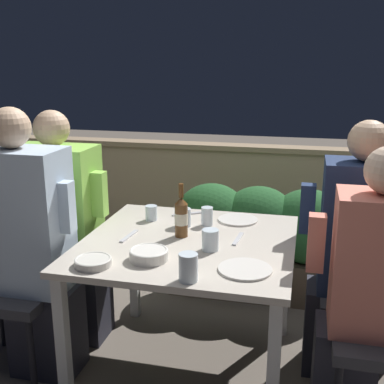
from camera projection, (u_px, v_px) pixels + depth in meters
name	position (u px, v px, depth m)	size (l,w,h in m)	color
ground_plane	(189.00, 368.00, 2.49)	(16.00, 16.00, 0.00)	#665B51
parapet_wall	(239.00, 196.00, 4.03)	(9.00, 0.18, 0.87)	tan
dining_table	(188.00, 256.00, 2.32)	(1.00, 0.99, 0.71)	#BCB2A3
planter_hedge	(258.00, 235.00, 3.20)	(1.15, 0.47, 0.75)	brown
person_blue_shirt	(27.00, 246.00, 2.33)	(0.52, 0.26, 1.34)	#282833
chair_left_far	(34.00, 246.00, 2.72)	(0.47, 0.47, 0.85)	#333338
person_green_blouse	(64.00, 228.00, 2.65)	(0.50, 0.26, 1.29)	#282833
person_coral_top	(367.00, 292.00, 1.97)	(0.47, 0.26, 1.23)	#282833
person_navy_jumper	(351.00, 252.00, 2.31)	(0.47, 0.26, 1.28)	#282833
beer_bottle	(181.00, 216.00, 2.33)	(0.07, 0.07, 0.27)	brown
plate_0	(238.00, 220.00, 2.58)	(0.21, 0.21, 0.01)	silver
plate_1	(245.00, 269.00, 1.97)	(0.22, 0.22, 0.01)	silver
bowl_0	(149.00, 254.00, 2.07)	(0.17, 0.17, 0.05)	silver
bowl_1	(93.00, 261.00, 2.01)	(0.16, 0.16, 0.03)	beige
glass_cup_0	(210.00, 240.00, 2.17)	(0.08, 0.08, 0.10)	silver
glass_cup_1	(183.00, 217.00, 2.49)	(0.08, 0.08, 0.10)	silver
glass_cup_2	(188.00, 267.00, 1.87)	(0.08, 0.08, 0.11)	silver
glass_cup_3	(151.00, 213.00, 2.58)	(0.06, 0.06, 0.08)	silver
glass_cup_4	(207.00, 216.00, 2.50)	(0.06, 0.06, 0.10)	silver
fork_0	(187.00, 214.00, 2.68)	(0.15, 0.11, 0.01)	silver
fork_1	(238.00, 239.00, 2.31)	(0.03, 0.17, 0.01)	silver
fork_2	(129.00, 236.00, 2.35)	(0.04, 0.17, 0.01)	silver
potted_plant	(27.00, 214.00, 3.54)	(0.34, 0.34, 0.73)	#B2A899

